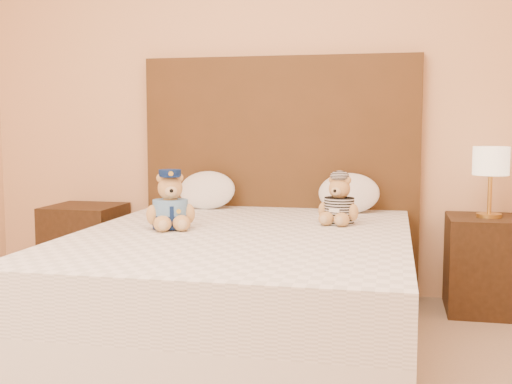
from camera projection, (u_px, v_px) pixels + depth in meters
bed at (243, 287)px, 3.16m from camera, size 1.60×2.00×0.55m
headboard at (279, 175)px, 4.09m from camera, size 1.75×0.08×1.50m
nightstand_left at (85, 247)px, 4.20m from camera, size 0.45×0.45×0.55m
nightstand_right at (487, 265)px, 3.67m from camera, size 0.45×0.45×0.55m
lamp at (491, 165)px, 3.61m from camera, size 0.20×0.20×0.40m
teddy_police at (170, 200)px, 3.21m from camera, size 0.33×0.33×0.30m
teddy_prisoner at (339, 200)px, 3.37m from camera, size 0.28×0.28×0.26m
pillow_left at (207, 188)px, 4.01m from camera, size 0.36×0.23×0.25m
pillow_right at (349, 191)px, 3.83m from camera, size 0.36×0.24×0.26m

